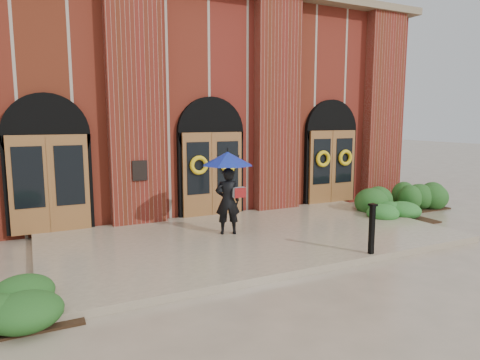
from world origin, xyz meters
TOP-DOWN VIEW (x-y plane):
  - ground at (0.00, 0.00)m, footprint 90.00×90.00m
  - landing at (0.00, 0.15)m, footprint 10.00×5.30m
  - church_building at (0.00, 8.78)m, footprint 16.20×12.53m
  - man_with_umbrella at (-0.51, 0.51)m, footprint 1.66×1.66m
  - metal_post at (1.57, -2.35)m, footprint 0.15×0.15m
  - hedge_wall_right at (6.11, 1.23)m, footprint 3.20×1.28m
  - hedge_front_left at (-5.10, -2.00)m, footprint 1.39×1.19m
  - hedge_front_right at (5.10, 0.00)m, footprint 1.44×1.24m

SIDE VIEW (x-z plane):
  - ground at x=0.00m, z-range 0.00..0.00m
  - landing at x=0.00m, z-range 0.00..0.15m
  - hedge_front_left at x=-5.10m, z-range 0.00..0.49m
  - hedge_front_right at x=5.10m, z-range 0.00..0.51m
  - hedge_wall_right at x=6.11m, z-range 0.00..0.82m
  - metal_post at x=1.57m, z-range 0.18..1.28m
  - man_with_umbrella at x=-0.51m, z-range 0.57..2.65m
  - church_building at x=0.00m, z-range 0.00..7.00m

